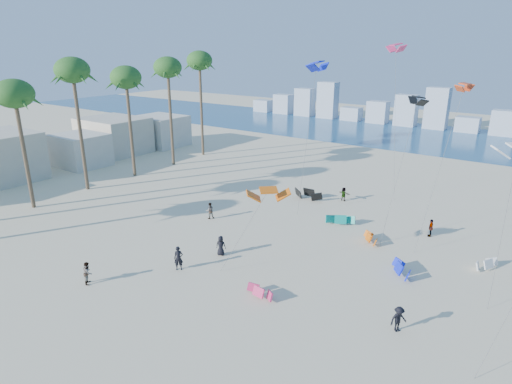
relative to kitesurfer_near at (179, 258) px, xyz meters
The scene contains 10 objects.
ground 8.55m from the kitesurfer_near, 98.38° to the right, with size 220.00×220.00×0.00m, color beige.
ocean 63.62m from the kitesurfer_near, 91.11° to the left, with size 220.00×220.00×0.00m, color navy.
kitesurfer_near is the anchor object (origin of this frame).
kitesurfer_mid 6.45m from the kitesurfer_near, 126.46° to the right, with size 0.81×0.63×1.66m, color gray.
kitesurfers_far 13.38m from the kitesurfer_near, 54.60° to the left, with size 27.02×20.30×1.80m.
grounded_kites 15.71m from the kitesurfer_near, 61.83° to the left, with size 21.81×20.85×1.07m.
flying_kites 21.91m from the kitesurfer_near, 53.28° to the left, with size 27.25×28.95×16.98m.
palm_row 26.47m from the kitesurfer_near, 161.02° to the left, with size 6.27×44.80×15.66m.
beachfront_buildings 37.11m from the kitesurfer_near, 160.44° to the left, with size 11.50×43.00×6.00m.
distant_skyline 73.67m from the kitesurfer_near, 91.89° to the left, with size 85.00×3.00×8.40m.
Camera 1 is at (22.94, -11.79, 16.06)m, focal length 30.09 mm.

